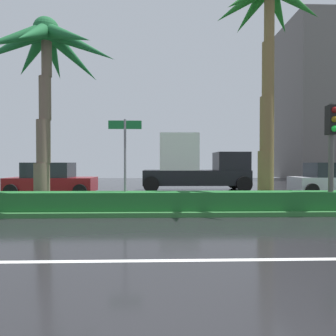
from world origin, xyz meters
TOP-DOWN VIEW (x-y plane):
  - ground_plane at (0.00, 9.00)m, footprint 90.00×42.00m
  - near_lane_divider_stripe at (0.00, 2.00)m, footprint 81.00×0.14m
  - median_strip at (0.00, 8.00)m, footprint 85.50×4.00m
  - median_hedge at (0.00, 6.60)m, footprint 76.50×0.70m
  - palm_tree_mid_left at (-3.80, 7.59)m, footprint 4.94×4.89m
  - palm_tree_centre_left at (4.22, 7.66)m, footprint 4.00×4.13m
  - traffic_signal_median_right at (5.86, 6.38)m, footprint 0.28×0.43m
  - street_name_sign at (-0.91, 6.73)m, footprint 1.10×0.08m
  - car_in_traffic_leading at (-5.31, 12.13)m, footprint 4.30×2.02m
  - box_truck_lead at (2.38, 15.00)m, footprint 6.40×2.64m
  - car_in_traffic_second at (9.45, 12.24)m, footprint 4.30×2.02m

SIDE VIEW (x-z plane):
  - ground_plane at x=0.00m, z-range -0.10..0.00m
  - near_lane_divider_stripe at x=0.00m, z-range 0.00..0.01m
  - median_strip at x=0.00m, z-range 0.00..0.15m
  - median_hedge at x=0.00m, z-range 0.15..0.75m
  - car_in_traffic_leading at x=-5.31m, z-range -0.03..1.69m
  - car_in_traffic_second at x=9.45m, z-range -0.03..1.69m
  - box_truck_lead at x=2.38m, z-range -0.18..3.28m
  - street_name_sign at x=-0.91m, z-range 0.58..3.58m
  - traffic_signal_median_right at x=5.86m, z-range 0.81..4.32m
  - palm_tree_mid_left at x=-3.80m, z-range 2.06..8.80m
  - palm_tree_centre_left at x=4.22m, z-range 2.45..10.96m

